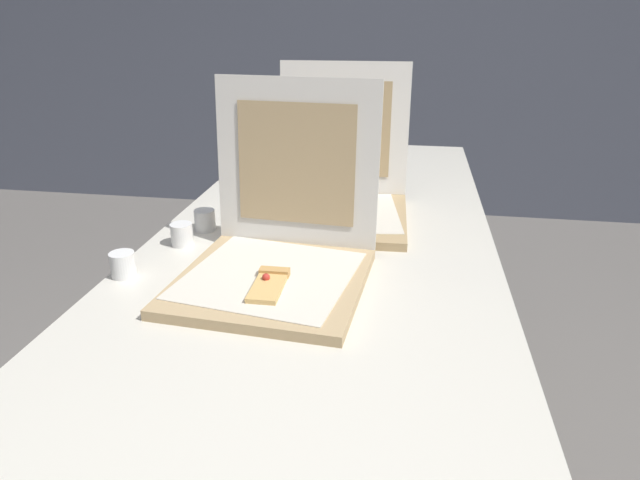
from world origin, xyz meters
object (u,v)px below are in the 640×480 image
pizza_box_middle (338,196)px  cup_white_far (268,184)px  cup_white_mid (205,220)px  cup_white_near_center (182,234)px  pizza_box_front (277,253)px  table (322,255)px  cup_white_near_left (123,265)px

pizza_box_middle → cup_white_far: size_ratio=8.12×
pizza_box_middle → cup_white_mid: pizza_box_middle is taller
pizza_box_middle → cup_white_near_center: 0.45m
pizza_box_front → pizza_box_middle: bearing=83.8°
pizza_box_middle → pizza_box_front: bearing=-102.6°
table → cup_white_mid: cup_white_mid is taller
table → cup_white_far: (-0.23, 0.35, 0.08)m
pizza_box_front → cup_white_mid: (-0.25, 0.24, -0.03)m
cup_white_far → table: bearing=-56.5°
cup_white_mid → cup_white_near_center: (-0.02, -0.10, 0.00)m
pizza_box_middle → cup_white_mid: size_ratio=8.12×
cup_white_near_center → table: bearing=17.5°
pizza_box_front → cup_white_near_left: (-0.33, -0.05, -0.03)m
cup_white_mid → cup_white_far: size_ratio=1.00×
pizza_box_middle → table: bearing=-97.7°
pizza_box_front → pizza_box_middle: size_ratio=0.98×
cup_white_near_center → cup_white_far: (0.10, 0.45, 0.00)m
pizza_box_front → table: bearing=80.4°
cup_white_mid → cup_white_near_center: same height
cup_white_near_left → cup_white_near_center: 0.19m
pizza_box_front → cup_white_far: bearing=110.5°
table → pizza_box_middle: 0.20m
cup_white_far → pizza_box_front: bearing=-74.0°
pizza_box_front → cup_white_near_left: size_ratio=7.99×
table → pizza_box_middle: bearing=84.3°
pizza_box_front → cup_white_near_center: (-0.27, 0.14, -0.03)m
table → pizza_box_front: bearing=-104.1°
table → pizza_box_front: 0.27m
cup_white_near_left → cup_white_mid: same height
table → cup_white_mid: (-0.31, -0.00, 0.08)m
cup_white_mid → cup_white_near_left: bearing=-105.4°
cup_white_mid → table: bearing=0.2°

